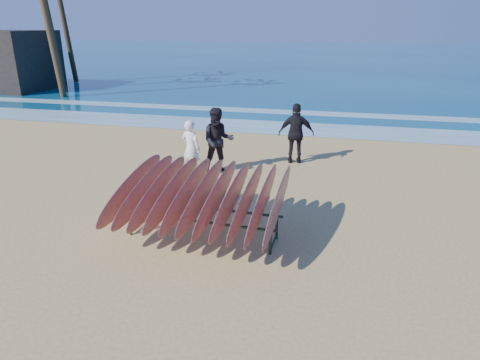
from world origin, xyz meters
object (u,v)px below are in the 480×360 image
at_px(person_dark_a, 218,141).
at_px(surfboard_rack, 202,196).
at_px(person_white, 191,148).
at_px(person_dark_b, 296,134).

bearing_deg(person_dark_a, surfboard_rack, -98.52).
xyz_separation_m(surfboard_rack, person_dark_a, (-0.83, 4.02, 0.04)).
relative_size(person_white, person_dark_b, 0.87).
bearing_deg(surfboard_rack, person_dark_a, 103.81).
height_order(surfboard_rack, person_dark_a, person_dark_a).
bearing_deg(person_white, surfboard_rack, 128.44).
bearing_deg(surfboard_rack, person_dark_b, 79.12).
distance_m(person_white, person_dark_a, 0.84).
distance_m(person_dark_a, person_dark_b, 2.56).
distance_m(person_white, person_dark_b, 3.39).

